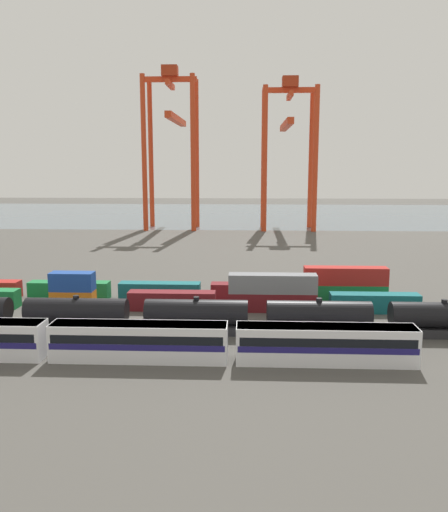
% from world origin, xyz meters
% --- Properties ---
extents(ground_plane, '(420.00, 420.00, 0.00)m').
position_xyz_m(ground_plane, '(0.00, 40.00, 0.00)').
color(ground_plane, '#4C4944').
extents(harbour_water, '(400.00, 110.00, 0.01)m').
position_xyz_m(harbour_water, '(0.00, 145.05, 0.00)').
color(harbour_water, slate).
rests_on(harbour_water, ground_plane).
extents(passenger_train, '(56.47, 3.14, 3.90)m').
position_xyz_m(passenger_train, '(-7.81, -20.66, 2.14)').
color(passenger_train, silver).
rests_on(passenger_train, ground_plane).
extents(freight_tank_row, '(70.43, 3.01, 4.47)m').
position_xyz_m(freight_tank_row, '(-2.76, -11.52, 2.13)').
color(freight_tank_row, '#232326').
rests_on(freight_tank_row, ground_plane).
extents(shipping_container_1, '(6.04, 2.44, 2.60)m').
position_xyz_m(shipping_container_1, '(-21.15, -1.36, 1.30)').
color(shipping_container_1, orange).
rests_on(shipping_container_1, ground_plane).
extents(shipping_container_2, '(6.04, 2.44, 2.60)m').
position_xyz_m(shipping_container_2, '(-21.15, -1.36, 3.90)').
color(shipping_container_2, '#1C4299').
rests_on(shipping_container_2, shipping_container_1).
extents(shipping_container_3, '(12.10, 2.44, 2.60)m').
position_xyz_m(shipping_container_3, '(-7.18, -1.36, 1.30)').
color(shipping_container_3, maroon).
rests_on(shipping_container_3, ground_plane).
extents(shipping_container_4, '(12.10, 2.44, 2.60)m').
position_xyz_m(shipping_container_4, '(6.79, -1.36, 1.30)').
color(shipping_container_4, maroon).
rests_on(shipping_container_4, ground_plane).
extents(shipping_container_5, '(12.10, 2.44, 2.60)m').
position_xyz_m(shipping_container_5, '(6.79, -1.36, 3.90)').
color(shipping_container_5, slate).
rests_on(shipping_container_5, shipping_container_4).
extents(shipping_container_6, '(12.10, 2.44, 2.60)m').
position_xyz_m(shipping_container_6, '(20.76, -1.36, 1.30)').
color(shipping_container_6, '#146066').
rests_on(shipping_container_6, ground_plane).
extents(shipping_container_9, '(12.10, 2.44, 2.60)m').
position_xyz_m(shipping_container_9, '(-23.56, 4.17, 1.30)').
color(shipping_container_9, '#197538').
rests_on(shipping_container_9, ground_plane).
extents(shipping_container_10, '(12.10, 2.44, 2.60)m').
position_xyz_m(shipping_container_10, '(-9.80, 4.17, 1.30)').
color(shipping_container_10, '#146066').
rests_on(shipping_container_10, ground_plane).
extents(shipping_container_11, '(12.10, 2.44, 2.60)m').
position_xyz_m(shipping_container_11, '(3.96, 4.17, 1.30)').
color(shipping_container_11, maroon).
rests_on(shipping_container_11, ground_plane).
extents(shipping_container_12, '(12.10, 2.44, 2.60)m').
position_xyz_m(shipping_container_12, '(17.72, 4.17, 1.30)').
color(shipping_container_12, '#197538').
rests_on(shipping_container_12, ground_plane).
extents(shipping_container_13, '(12.10, 2.44, 2.60)m').
position_xyz_m(shipping_container_13, '(17.72, 4.17, 3.90)').
color(shipping_container_13, '#AD211C').
rests_on(shipping_container_13, shipping_container_12).
extents(gantry_crane_west, '(16.44, 39.19, 49.73)m').
position_xyz_m(gantry_crane_west, '(-20.67, 97.02, 29.86)').
color(gantry_crane_west, red).
rests_on(gantry_crane_west, ground_plane).
extents(gantry_crane_central, '(16.72, 38.34, 46.33)m').
position_xyz_m(gantry_crane_central, '(15.83, 96.99, 28.09)').
color(gantry_crane_central, red).
rests_on(gantry_crane_central, ground_plane).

